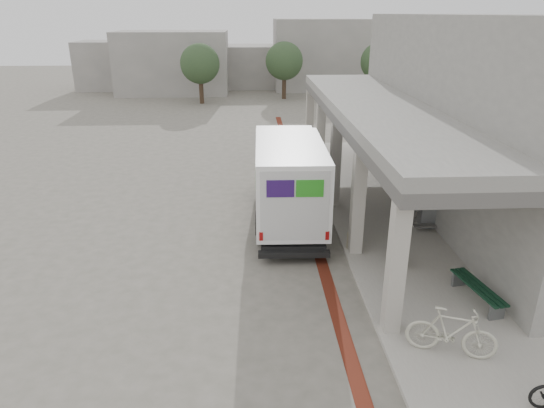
{
  "coord_description": "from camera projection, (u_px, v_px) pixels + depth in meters",
  "views": [
    {
      "loc": [
        -1.13,
        -12.89,
        7.06
      ],
      "look_at": [
        -0.46,
        0.88,
        1.6
      ],
      "focal_mm": 32.0,
      "sensor_mm": 36.0,
      "label": 1
    }
  ],
  "objects": [
    {
      "name": "tree_mid",
      "position": [
        284.0,
        61.0,
        41.4
      ],
      "size": [
        3.2,
        3.2,
        4.8
      ],
      "color": "#38281C",
      "rests_on": "ground"
    },
    {
      "name": "tree_left",
      "position": [
        200.0,
        64.0,
        39.22
      ],
      "size": [
        3.2,
        3.2,
        4.8
      ],
      "color": "#38281C",
      "rests_on": "ground"
    },
    {
      "name": "bicycle_cream",
      "position": [
        452.0,
        332.0,
        10.37
      ],
      "size": [
        1.98,
        1.16,
        1.15
      ],
      "primitive_type": "imported",
      "rotation": [
        0.0,
        0.0,
        1.22
      ],
      "color": "beige",
      "rests_on": "sidewalk"
    },
    {
      "name": "distant_backdrop",
      "position": [
        230.0,
        61.0,
        46.82
      ],
      "size": [
        28.0,
        10.0,
        6.5
      ],
      "color": "gray",
      "rests_on": "ground"
    },
    {
      "name": "tree_right",
      "position": [
        380.0,
        62.0,
        40.83
      ],
      "size": [
        3.2,
        3.2,
        4.8
      ],
      "color": "#38281C",
      "rests_on": "ground"
    },
    {
      "name": "bollard_far",
      "position": [
        354.0,
        238.0,
        15.23
      ],
      "size": [
        0.43,
        0.43,
        0.65
      ],
      "color": "tan",
      "rests_on": "sidewalk"
    },
    {
      "name": "sidewalk",
      "position": [
        419.0,
        259.0,
        14.78
      ],
      "size": [
        4.4,
        28.0,
        0.12
      ],
      "primitive_type": "cube",
      "color": "#A29B91",
      "rests_on": "ground"
    },
    {
      "name": "transit_building",
      "position": [
        465.0,
        119.0,
        17.86
      ],
      "size": [
        7.6,
        17.0,
        7.0
      ],
      "color": "gray",
      "rests_on": "ground"
    },
    {
      "name": "bollard_near",
      "position": [
        401.0,
        257.0,
        14.13
      ],
      "size": [
        0.4,
        0.4,
        0.6
      ],
      "color": "gray",
      "rests_on": "sidewalk"
    },
    {
      "name": "bike_lane_stripe",
      "position": [
        313.0,
        235.0,
        16.52
      ],
      "size": [
        0.35,
        40.0,
        0.01
      ],
      "primitive_type": "cube",
      "color": "#571D11",
      "rests_on": "ground"
    },
    {
      "name": "fedex_truck",
      "position": [
        288.0,
        177.0,
        17.18
      ],
      "size": [
        2.39,
        7.19,
        3.04
      ],
      "rotation": [
        0.0,
        0.0,
        -0.02
      ],
      "color": "black",
      "rests_on": "ground"
    },
    {
      "name": "bench",
      "position": [
        478.0,
        290.0,
        12.39
      ],
      "size": [
        0.74,
        1.96,
        0.45
      ],
      "rotation": [
        0.0,
        0.0,
        0.17
      ],
      "color": "slate",
      "rests_on": "sidewalk"
    },
    {
      "name": "utility_cabinet",
      "position": [
        427.0,
        210.0,
        16.79
      ],
      "size": [
        0.56,
        0.71,
        1.09
      ],
      "primitive_type": "cube",
      "rotation": [
        0.0,
        0.0,
        -0.11
      ],
      "color": "gray",
      "rests_on": "sidewalk"
    },
    {
      "name": "ground",
      "position": [
        289.0,
        264.0,
        14.62
      ],
      "size": [
        120.0,
        120.0,
        0.0
      ],
      "primitive_type": "plane",
      "color": "#646156",
      "rests_on": "ground"
    }
  ]
}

